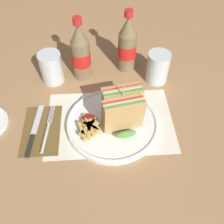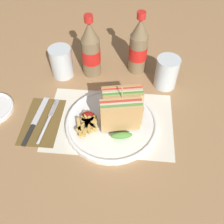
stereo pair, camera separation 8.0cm
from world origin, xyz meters
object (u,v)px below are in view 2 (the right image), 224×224
Objects in this scene: club_sandwich at (121,111)px; glass_far at (62,64)px; coke_bottle_near at (91,51)px; fork at (46,125)px; knife at (36,121)px; plate_main at (111,123)px; coke_bottle_far at (138,47)px; glass_near at (167,72)px.

club_sandwich reaches higher than glass_far.
fork is at bearing -112.16° from coke_bottle_near.
knife is at bearing -120.37° from coke_bottle_near.
plate_main is 0.30m from glass_far.
club_sandwich is 0.28m from knife.
coke_bottle_far is 0.13m from glass_near.
plate_main is at bearing 171.86° from club_sandwich.
plate_main is 0.20m from fork.
fork is at bearing -90.32° from glass_far.
plate_main is 1.23× the size of coke_bottle_near.
knife is at bearing -153.11° from glass_near.
coke_bottle_near is at bearing 116.58° from club_sandwich.
glass_far is (0.00, 0.25, 0.04)m from fork.
coke_bottle_near is 0.27m from glass_near.
knife is at bearing -99.77° from glass_far.
coke_bottle_near is (0.15, 0.25, 0.09)m from knife.
plate_main is 2.55× the size of glass_far.
fork is 0.30m from coke_bottle_near.
fork reaches higher than knife.
coke_bottle_near is (0.11, 0.26, 0.09)m from fork.
glass_far is (-0.23, 0.23, -0.03)m from club_sandwich.
fork is at bearing -15.09° from knife.
glass_near is at bearing -8.71° from coke_bottle_near.
coke_bottle_far is at bearing 81.76° from club_sandwich.
glass_near reaches higher than fork.
fork is 0.25m from glass_far.
coke_bottle_far reaches higher than glass_far.
club_sandwich is 0.32m from glass_far.
coke_bottle_near reaches higher than knife.
fork is at bearing -132.24° from coke_bottle_far.
plate_main is 2.55× the size of glass_near.
coke_bottle_far is (0.27, 0.30, 0.09)m from fork.
plate_main is 0.24m from knife.
plate_main is 0.27m from glass_near.
fork is (-0.23, -0.02, -0.07)m from club_sandwich.
plate_main is at bearing -130.51° from glass_near.
coke_bottle_far is at bearing 10.93° from glass_far.
glass_far is (-0.37, 0.02, -0.01)m from glass_near.
coke_bottle_far is 0.28m from glass_far.
knife is 0.24m from glass_far.
glass_near is at bearing 55.31° from club_sandwich.
coke_bottle_far reaches higher than plate_main.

